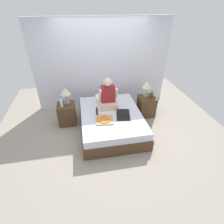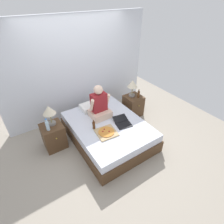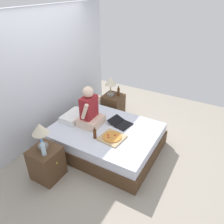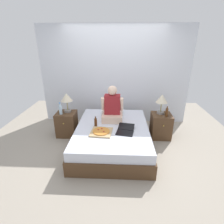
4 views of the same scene
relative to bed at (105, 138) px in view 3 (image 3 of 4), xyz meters
The scene contains 14 objects.
ground_plane 0.23m from the bed, ahead, with size 5.85×5.85×0.00m, color #9E9384.
wall_back 1.69m from the bed, 90.00° to the left, with size 3.85×0.12×2.50m, color silver.
bed is the anchor object (origin of this frame).
nightstand_left 1.19m from the bed, 157.83° to the left, with size 0.44×0.47×0.57m.
lamp_on_left_nightstand 1.35m from the bed, 154.84° to the left, with size 0.26×0.26×0.45m.
water_bottle 1.32m from the bed, 163.09° to the left, with size 0.07×0.07×0.28m.
nightstand_right 1.19m from the bed, 22.17° to the left, with size 0.44×0.47×0.57m.
lamp_on_right_nightstand 1.36m from the bed, 24.96° to the left, with size 0.26×0.26×0.45m.
beer_bottle 1.30m from the bed, 16.60° to the left, with size 0.06×0.06×0.23m.
pillow 0.77m from the bed, 92.23° to the left, with size 0.52×0.34×0.12m, color white.
person_seated 0.61m from the bed, 92.71° to the left, with size 0.47×0.40×0.78m.
laptop 0.42m from the bed, 37.78° to the right, with size 0.39×0.46×0.07m.
pizza_box 0.42m from the bed, 127.27° to the right, with size 0.43×0.43×0.05m.
beer_bottle_on_bed 0.47m from the bed, behind, with size 0.06×0.06×0.22m.
Camera 3 is at (-2.87, -1.79, 2.81)m, focal length 35.00 mm.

